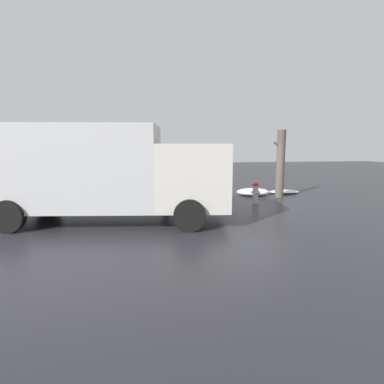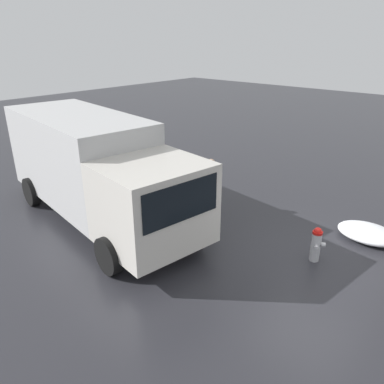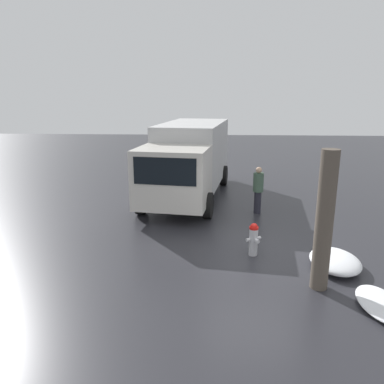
% 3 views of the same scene
% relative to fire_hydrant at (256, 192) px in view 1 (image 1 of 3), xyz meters
% --- Properties ---
extents(ground_plane, '(60.00, 60.00, 0.00)m').
position_rel_fire_hydrant_xyz_m(ground_plane, '(0.00, 0.00, -0.46)').
color(ground_plane, '#28282D').
extents(fire_hydrant, '(0.35, 0.42, 0.88)m').
position_rel_fire_hydrant_xyz_m(fire_hydrant, '(0.00, 0.00, 0.00)').
color(fire_hydrant, '#B7B7BC').
rests_on(fire_hydrant, ground_plane).
extents(tree_trunk, '(0.57, 0.37, 3.06)m').
position_rel_fire_hydrant_xyz_m(tree_trunk, '(-1.64, -1.26, 1.08)').
color(tree_trunk, brown).
rests_on(tree_trunk, ground_plane).
extents(delivery_truck, '(7.70, 3.42, 2.96)m').
position_rel_fire_hydrant_xyz_m(delivery_truck, '(5.84, 2.03, 1.16)').
color(delivery_truck, beige).
rests_on(delivery_truck, ground_plane).
extents(pedestrian, '(0.36, 0.36, 1.67)m').
position_rel_fire_hydrant_xyz_m(pedestrian, '(3.64, -0.52, 0.46)').
color(pedestrian, '#23232D').
rests_on(pedestrian, ground_plane).
extents(snow_pile_by_hydrant, '(1.58, 1.18, 0.34)m').
position_rel_fire_hydrant_xyz_m(snow_pile_by_hydrant, '(-0.62, -1.92, -0.29)').
color(snow_pile_by_hydrant, white).
rests_on(snow_pile_by_hydrant, ground_plane).
extents(snow_pile_curbside, '(1.53, 0.86, 0.17)m').
position_rel_fire_hydrant_xyz_m(snow_pile_curbside, '(-2.40, -2.29, -0.37)').
color(snow_pile_curbside, white).
rests_on(snow_pile_curbside, ground_plane).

